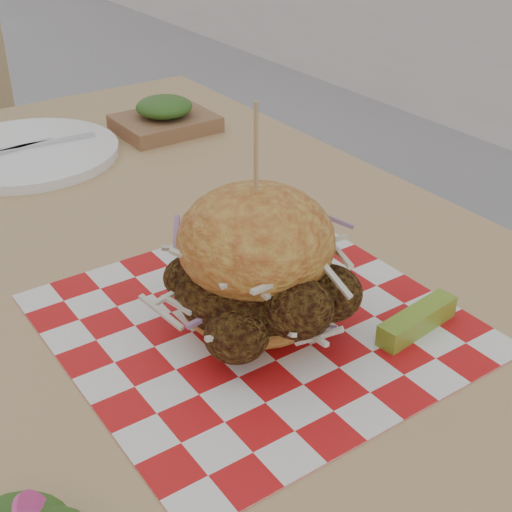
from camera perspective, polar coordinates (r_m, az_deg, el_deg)
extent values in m
cube|color=tan|center=(0.82, -9.51, -1.30)|extent=(0.80, 1.20, 0.04)
cylinder|color=#333338|center=(1.56, -6.06, -0.81)|extent=(0.05, 0.05, 0.71)
cylinder|color=#333338|center=(1.77, -12.77, -2.74)|extent=(0.03, 0.03, 0.43)
cylinder|color=#333338|center=(2.03, -19.13, 0.90)|extent=(0.03, 0.03, 0.43)
cube|color=red|center=(0.69, 0.00, -5.29)|extent=(0.36, 0.36, 0.00)
ellipsoid|color=gold|center=(0.68, 0.00, -3.51)|extent=(0.14, 0.14, 0.05)
ellipsoid|color=brown|center=(0.67, 0.00, -2.12)|extent=(0.16, 0.14, 0.08)
ellipsoid|color=gold|center=(0.65, 0.00, 1.24)|extent=(0.15, 0.15, 0.10)
cylinder|color=tan|center=(0.61, 0.00, 7.38)|extent=(0.00, 0.00, 0.11)
cube|color=#87A830|center=(0.69, 12.78, -5.05)|extent=(0.10, 0.03, 0.02)
cylinder|color=white|center=(1.11, -17.91, 7.85)|extent=(0.27, 0.27, 0.01)
cube|color=silver|center=(1.10, -19.45, 7.88)|extent=(0.15, 0.03, 0.00)
cube|color=silver|center=(1.12, -16.53, 8.66)|extent=(0.15, 0.03, 0.00)
cube|color=brown|center=(1.17, -7.28, 10.48)|extent=(0.15, 0.12, 0.02)
ellipsoid|color=#134415|center=(1.17, -7.37, 11.77)|extent=(0.09, 0.09, 0.03)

